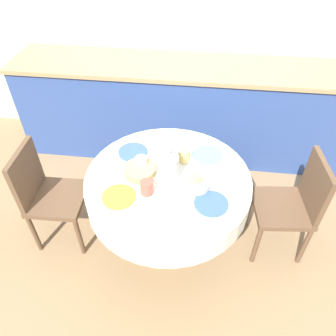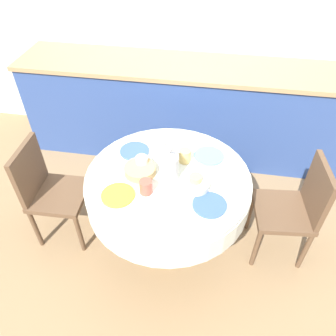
# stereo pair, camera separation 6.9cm
# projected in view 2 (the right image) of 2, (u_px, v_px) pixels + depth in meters

# --- Properties ---
(ground_plane) EXTENTS (12.00, 12.00, 0.00)m
(ground_plane) POSITION_uv_depth(u_px,v_px,m) (168.00, 240.00, 2.70)
(ground_plane) COLOR #8E704C
(wall_back) EXTENTS (7.00, 0.05, 2.60)m
(wall_back) POSITION_uv_depth(u_px,v_px,m) (197.00, 13.00, 2.98)
(wall_back) COLOR beige
(wall_back) RESTS_ON ground_plane
(kitchen_counter) EXTENTS (3.24, 0.64, 0.96)m
(kitchen_counter) POSITION_uv_depth(u_px,v_px,m) (188.00, 110.00, 3.28)
(kitchen_counter) COLOR #2D4784
(kitchen_counter) RESTS_ON ground_plane
(dining_table) EXTENTS (1.14, 1.14, 0.72)m
(dining_table) POSITION_uv_depth(u_px,v_px,m) (168.00, 190.00, 2.30)
(dining_table) COLOR tan
(dining_table) RESTS_ON ground_plane
(chair_left) EXTENTS (0.44, 0.44, 0.86)m
(chair_left) POSITION_uv_depth(u_px,v_px,m) (295.00, 207.00, 2.33)
(chair_left) COLOR brown
(chair_left) RESTS_ON ground_plane
(chair_right) EXTENTS (0.41, 0.41, 0.86)m
(chair_right) POSITION_uv_depth(u_px,v_px,m) (49.00, 188.00, 2.47)
(chair_right) COLOR brown
(chair_right) RESTS_ON ground_plane
(plate_near_left) EXTENTS (0.21, 0.21, 0.01)m
(plate_near_left) POSITION_uv_depth(u_px,v_px,m) (118.00, 195.00, 2.08)
(plate_near_left) COLOR yellow
(plate_near_left) RESTS_ON dining_table
(cup_near_left) EXTENTS (0.08, 0.08, 0.10)m
(cup_near_left) POSITION_uv_depth(u_px,v_px,m) (146.00, 187.00, 2.08)
(cup_near_left) COLOR #CC4C3D
(cup_near_left) RESTS_ON dining_table
(plate_near_right) EXTENTS (0.21, 0.21, 0.01)m
(plate_near_right) POSITION_uv_depth(u_px,v_px,m) (210.00, 205.00, 2.02)
(plate_near_right) COLOR #3856AD
(plate_near_right) RESTS_ON dining_table
(cup_near_right) EXTENTS (0.08, 0.08, 0.10)m
(cup_near_right) POSITION_uv_depth(u_px,v_px,m) (195.00, 182.00, 2.11)
(cup_near_right) COLOR #DBB766
(cup_near_right) RESTS_ON dining_table
(plate_far_left) EXTENTS (0.21, 0.21, 0.01)m
(plate_far_left) POSITION_uv_depth(u_px,v_px,m) (134.00, 151.00, 2.41)
(plate_far_left) COLOR #3856AD
(plate_far_left) RESTS_ON dining_table
(cup_far_left) EXTENTS (0.08, 0.08, 0.10)m
(cup_far_left) POSITION_uv_depth(u_px,v_px,m) (142.00, 163.00, 2.25)
(cup_far_left) COLOR white
(cup_far_left) RESTS_ON dining_table
(plate_far_right) EXTENTS (0.21, 0.21, 0.01)m
(plate_far_right) POSITION_uv_depth(u_px,v_px,m) (209.00, 156.00, 2.37)
(plate_far_right) COLOR #60BCB7
(plate_far_right) RESTS_ON dining_table
(cup_far_right) EXTENTS (0.08, 0.08, 0.10)m
(cup_far_right) POSITION_uv_depth(u_px,v_px,m) (185.00, 156.00, 2.30)
(cup_far_right) COLOR #DBB766
(cup_far_right) RESTS_ON dining_table
(coffee_carafe) EXTENTS (0.12, 0.12, 0.26)m
(coffee_carafe) POSITION_uv_depth(u_px,v_px,m) (169.00, 165.00, 2.13)
(coffee_carafe) COLOR #B2B2B7
(coffee_carafe) RESTS_ON dining_table
(teapot) EXTENTS (0.18, 0.13, 0.17)m
(teapot) POSITION_uv_depth(u_px,v_px,m) (164.00, 152.00, 2.29)
(teapot) COLOR silver
(teapot) RESTS_ON dining_table
(bread_basket) EXTENTS (0.22, 0.22, 0.05)m
(bread_basket) POSITION_uv_depth(u_px,v_px,m) (140.00, 170.00, 2.22)
(bread_basket) COLOR tan
(bread_basket) RESTS_ON dining_table
(fruit_bowl) EXTENTS (0.17, 0.17, 0.05)m
(fruit_bowl) POSITION_uv_depth(u_px,v_px,m) (196.00, 186.00, 2.11)
(fruit_bowl) COLOR silver
(fruit_bowl) RESTS_ON dining_table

